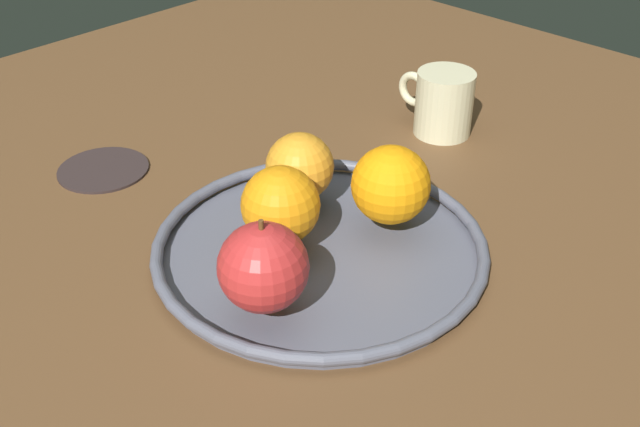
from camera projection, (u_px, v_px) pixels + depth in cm
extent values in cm
cube|color=brown|center=(320.00, 271.00, 75.59)|extent=(138.00, 138.00, 4.00)
cylinder|color=#545664|center=(320.00, 252.00, 74.32)|extent=(30.96, 30.96, 0.60)
torus|color=#545664|center=(320.00, 245.00, 73.82)|extent=(32.25, 32.25, 1.20)
sphere|color=red|center=(263.00, 267.00, 63.57)|extent=(7.74, 7.74, 7.74)
cylinder|color=#593819|center=(261.00, 227.00, 61.32)|extent=(0.44, 0.44, 1.20)
sphere|color=orange|center=(300.00, 167.00, 78.10)|extent=(7.01, 7.01, 7.01)
sphere|color=orange|center=(391.00, 185.00, 74.42)|extent=(7.78, 7.78, 7.78)
sphere|color=orange|center=(281.00, 205.00, 71.64)|extent=(7.50, 7.50, 7.50)
cylinder|color=beige|center=(444.00, 103.00, 93.53)|extent=(7.03, 7.03, 7.93)
torus|color=beige|center=(414.00, 89.00, 96.04)|extent=(4.49, 1.00, 4.49)
cylinder|color=#2E2322|center=(103.00, 168.00, 87.72)|extent=(10.27, 10.27, 0.60)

